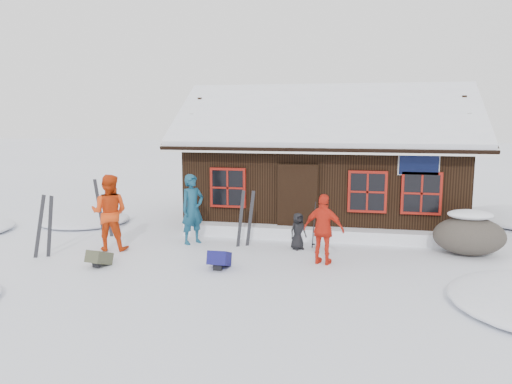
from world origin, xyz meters
TOP-DOWN VIEW (x-y plane):
  - ground at (0.00, 0.00)m, footprint 120.00×120.00m
  - mountain_hut at (1.50, 4.98)m, footprint 8.90×6.09m
  - snow_drift at (1.50, 2.25)m, footprint 7.60×0.60m
  - snow_mounds at (1.65, 1.86)m, footprint 20.60×13.20m
  - skier_teal at (-1.74, 1.16)m, footprint 0.76×0.81m
  - skier_orange_left at (-3.59, 0.13)m, footprint 1.03×0.86m
  - skier_orange_right at (1.81, -0.04)m, footprint 1.02×0.62m
  - skier_crouched at (1.08, 1.12)m, footprint 0.55×0.53m
  - boulder at (5.25, 1.47)m, footprint 1.71×1.28m
  - ski_pair_left at (-4.77, -0.84)m, footprint 0.60×0.18m
  - ski_pair_mid at (-4.49, 1.50)m, footprint 0.54×0.12m
  - ski_pair_right at (-0.30, 1.17)m, footprint 0.49×0.20m
  - ski_poles at (1.53, 1.40)m, footprint 0.22×0.11m
  - backpack_blue at (-0.43, -0.87)m, footprint 0.43×0.57m
  - backpack_olive at (-3.14, -1.26)m, footprint 0.49×0.58m

SIDE VIEW (x-z plane):
  - ground at x=0.00m, z-range 0.00..0.00m
  - snow_mounds at x=1.65m, z-range -0.24..0.24m
  - backpack_olive at x=-3.14m, z-range 0.00..0.28m
  - backpack_blue at x=-0.43m, z-range 0.00..0.31m
  - snow_drift at x=1.50m, z-range 0.00..0.35m
  - skier_crouched at x=1.08m, z-range 0.00..0.95m
  - boulder at x=5.25m, z-range 0.01..1.01m
  - ski_poles at x=1.53m, z-range -0.04..1.20m
  - ski_pair_right at x=-0.30m, z-range -0.05..1.47m
  - ski_pair_left at x=-4.77m, z-range -0.05..1.53m
  - ski_pair_mid at x=-4.49m, z-range -0.05..1.63m
  - skier_orange_right at x=1.81m, z-range 0.00..1.63m
  - skier_teal at x=-1.74m, z-range 0.00..1.86m
  - skier_orange_left at x=-3.59m, z-range 0.00..1.93m
  - mountain_hut at x=1.50m, z-range -0.63..3.79m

